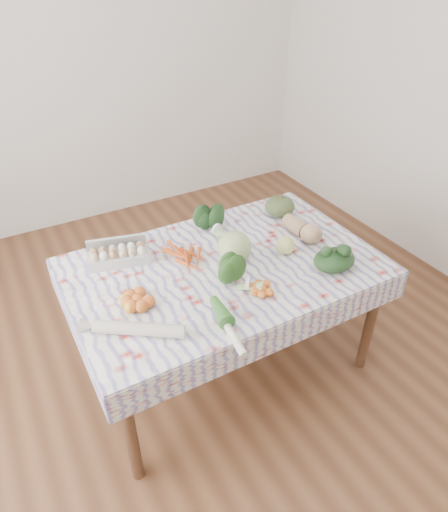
{
  "coord_description": "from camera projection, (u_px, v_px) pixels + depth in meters",
  "views": [
    {
      "loc": [
        -0.98,
        -1.74,
        2.21
      ],
      "look_at": [
        0.0,
        0.0,
        0.82
      ],
      "focal_mm": 32.0,
      "sensor_mm": 36.0,
      "label": 1
    }
  ],
  "objects": [
    {
      "name": "ground",
      "position": [
        224.0,
        362.0,
        2.9
      ],
      "size": [
        4.5,
        4.5,
        0.0
      ],
      "primitive_type": "plane",
      "color": "brown",
      "rests_on": "ground"
    },
    {
      "name": "wall_back",
      "position": [
        89.0,
        61.0,
        3.72
      ],
      "size": [
        4.0,
        0.04,
        2.8
      ],
      "primitive_type": "cube",
      "color": "white",
      "rests_on": "ground"
    },
    {
      "name": "dining_table",
      "position": [
        224.0,
        277.0,
        2.52
      ],
      "size": [
        1.6,
        1.0,
        0.75
      ],
      "color": "brown",
      "rests_on": "ground"
    },
    {
      "name": "tablecloth",
      "position": [
        224.0,
        266.0,
        2.47
      ],
      "size": [
        1.66,
        1.06,
        0.01
      ],
      "primitive_type": "cube",
      "color": "white",
      "rests_on": "dining_table"
    },
    {
      "name": "egg_carton",
      "position": [
        118.0,
        256.0,
        2.46
      ],
      "size": [
        0.35,
        0.21,
        0.09
      ],
      "primitive_type": "cube",
      "rotation": [
        0.0,
        0.0,
        -0.25
      ],
      "color": "#B7B8B2",
      "rests_on": "tablecloth"
    },
    {
      "name": "carrot_bunch",
      "position": [
        189.0,
        257.0,
        2.5
      ],
      "size": [
        0.24,
        0.23,
        0.04
      ],
      "primitive_type": "cube",
      "rotation": [
        0.0,
        0.0,
        -0.13
      ],
      "color": "#D34C16",
      "rests_on": "tablecloth"
    },
    {
      "name": "kale_bunch",
      "position": [
        213.0,
        220.0,
        2.71
      ],
      "size": [
        0.18,
        0.16,
        0.15
      ],
      "primitive_type": "ellipsoid",
      "rotation": [
        0.0,
        0.0,
        0.02
      ],
      "color": "#193A18",
      "rests_on": "tablecloth"
    },
    {
      "name": "kabocha_squash",
      "position": [
        280.0,
        206.0,
        2.88
      ],
      "size": [
        0.25,
        0.25,
        0.12
      ],
      "primitive_type": "ellipsoid",
      "rotation": [
        0.0,
        0.0,
        -0.43
      ],
      "color": "#46582E",
      "rests_on": "tablecloth"
    },
    {
      "name": "cabbage",
      "position": [
        235.0,
        248.0,
        2.44
      ],
      "size": [
        0.2,
        0.2,
        0.18
      ],
      "primitive_type": "sphere",
      "rotation": [
        0.0,
        0.0,
        0.09
      ],
      "color": "#A3B973",
      "rests_on": "tablecloth"
    },
    {
      "name": "butternut_squash",
      "position": [
        303.0,
        228.0,
        2.67
      ],
      "size": [
        0.14,
        0.28,
        0.12
      ],
      "primitive_type": "ellipsoid",
      "rotation": [
        0.0,
        0.0,
        0.08
      ],
      "color": "tan",
      "rests_on": "tablecloth"
    },
    {
      "name": "orange_cluster",
      "position": [
        138.0,
        300.0,
        2.18
      ],
      "size": [
        0.24,
        0.24,
        0.07
      ],
      "primitive_type": "cube",
      "rotation": [
        0.0,
        0.0,
        0.18
      ],
      "color": "orange",
      "rests_on": "tablecloth"
    },
    {
      "name": "broccoli",
      "position": [
        237.0,
        278.0,
        2.27
      ],
      "size": [
        0.23,
        0.23,
        0.12
      ],
      "primitive_type": "ellipsoid",
      "rotation": [
        0.0,
        0.0,
        0.84
      ],
      "color": "#25501B",
      "rests_on": "tablecloth"
    },
    {
      "name": "mandarin_cluster",
      "position": [
        262.0,
        288.0,
        2.27
      ],
      "size": [
        0.2,
        0.2,
        0.05
      ],
      "primitive_type": "cube",
      "rotation": [
        0.0,
        0.0,
        -0.37
      ],
      "color": "orange",
      "rests_on": "tablecloth"
    },
    {
      "name": "grapefruit",
      "position": [
        286.0,
        245.0,
        2.53
      ],
      "size": [
        0.11,
        0.11,
        0.1
      ],
      "primitive_type": "sphere",
      "rotation": [
        0.0,
        0.0,
        0.09
      ],
      "color": "#DBDD76",
      "rests_on": "tablecloth"
    },
    {
      "name": "spinach_bag",
      "position": [
        334.0,
        260.0,
        2.42
      ],
      "size": [
        0.28,
        0.25,
        0.1
      ],
      "primitive_type": "ellipsoid",
      "rotation": [
        0.0,
        0.0,
        -0.32
      ],
      "color": "black",
      "rests_on": "tablecloth"
    },
    {
      "name": "daikon",
      "position": [
        139.0,
        329.0,
        2.02
      ],
      "size": [
        0.39,
        0.29,
        0.06
      ],
      "primitive_type": "cylinder",
      "rotation": [
        1.57,
        0.0,
        0.97
      ],
      "color": "beige",
      "rests_on": "tablecloth"
    },
    {
      "name": "leek",
      "position": [
        228.0,
        328.0,
        2.04
      ],
      "size": [
        0.09,
        0.36,
        0.04
      ],
      "primitive_type": "cylinder",
      "rotation": [
        1.57,
        0.0,
        -0.13
      ],
      "color": "white",
      "rests_on": "tablecloth"
    }
  ]
}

